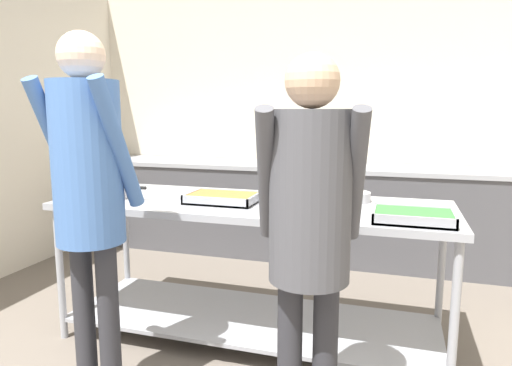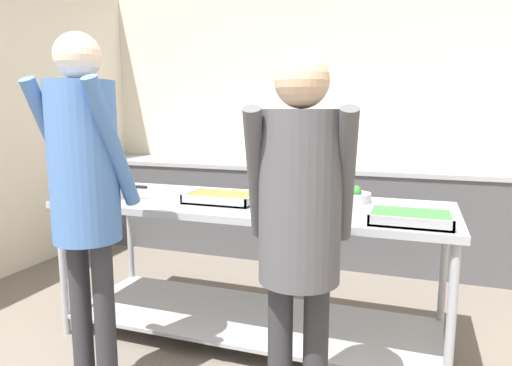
{
  "view_description": "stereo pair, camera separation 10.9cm",
  "coord_description": "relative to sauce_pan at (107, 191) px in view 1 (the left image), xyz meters",
  "views": [
    {
      "loc": [
        0.77,
        -1.0,
        1.41
      ],
      "look_at": [
        -0.05,
        1.66,
        0.96
      ],
      "focal_mm": 32.0,
      "sensor_mm": 36.0,
      "label": 1
    },
    {
      "loc": [
        0.88,
        -0.96,
        1.41
      ],
      "look_at": [
        -0.05,
        1.66,
        0.96
      ],
      "focal_mm": 32.0,
      "sensor_mm": 36.0,
      "label": 2
    }
  ],
  "objects": [
    {
      "name": "guest_serving_right",
      "position": [
        0.38,
        -0.66,
        0.19
      ],
      "size": [
        0.41,
        0.33,
        1.75
      ],
      "color": "#2D2D33",
      "rests_on": "ground_plane"
    },
    {
      "name": "serving_tray_greens",
      "position": [
        1.16,
        0.29,
        -0.02
      ],
      "size": [
        0.36,
        0.27,
        0.05
      ],
      "color": "#9EA0A8",
      "rests_on": "serving_counter"
    },
    {
      "name": "wall_rear",
      "position": [
        0.95,
        2.23,
        0.41
      ],
      "size": [
        4.9,
        0.06,
        2.65
      ],
      "color": "beige",
      "rests_on": "ground_plane"
    },
    {
      "name": "guest_serving_left",
      "position": [
        1.4,
        -0.66,
        0.1
      ],
      "size": [
        0.47,
        0.38,
        1.62
      ],
      "color": "#2D2D33",
      "rests_on": "ground_plane"
    },
    {
      "name": "sauce_pan",
      "position": [
        0.0,
        0.0,
        0.0
      ],
      "size": [
        0.42,
        0.28,
        0.09
      ],
      "color": "#9EA0A8",
      "rests_on": "serving_counter"
    },
    {
      "name": "serving_tray_roast",
      "position": [
        0.74,
        0.09,
        -0.02
      ],
      "size": [
        0.41,
        0.28,
        0.05
      ],
      "color": "#9EA0A8",
      "rests_on": "serving_counter"
    },
    {
      "name": "plate_stack",
      "position": [
        0.37,
        0.19,
        -0.03
      ],
      "size": [
        0.26,
        0.26,
        0.04
      ],
      "color": "white",
      "rests_on": "serving_counter"
    },
    {
      "name": "broccoli_bowl",
      "position": [
        1.48,
        0.36,
        -0.01
      ],
      "size": [
        0.21,
        0.21,
        0.1
      ],
      "color": "#B2B2B7",
      "rests_on": "serving_counter"
    },
    {
      "name": "serving_counter",
      "position": [
        0.9,
        0.15,
        -0.33
      ],
      "size": [
        2.33,
        0.81,
        0.86
      ],
      "color": "#9EA0A8",
      "rests_on": "ground_plane"
    },
    {
      "name": "back_counter",
      "position": [
        0.95,
        1.86,
        -0.46
      ],
      "size": [
        4.74,
        0.65,
        0.9
      ],
      "color": "#4C4C51",
      "rests_on": "ground_plane"
    },
    {
      "name": "serving_tray_vegetables",
      "position": [
        1.81,
        -0.08,
        -0.02
      ],
      "size": [
        0.39,
        0.27,
        0.05
      ],
      "color": "#9EA0A8",
      "rests_on": "serving_counter"
    }
  ]
}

